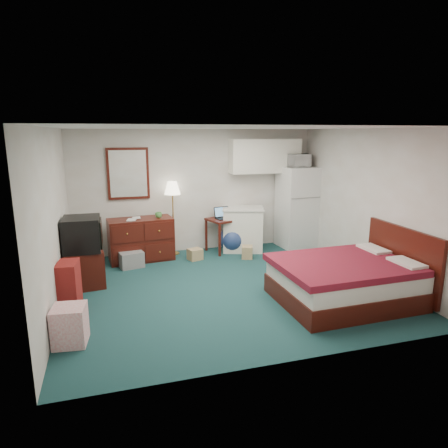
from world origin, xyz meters
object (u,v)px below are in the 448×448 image
object	(u,v)px
bed	(344,282)
tv_stand	(84,268)
suitcase	(69,286)
floor_lamp	(173,218)
kitchen_counter	(243,230)
fridge	(297,207)
desk	(223,235)
dresser	(141,239)

from	to	relation	value
bed	tv_stand	bearing A→B (deg)	153.42
tv_stand	suitcase	bearing A→B (deg)	-105.93
floor_lamp	kitchen_counter	distance (m)	1.48
kitchen_counter	fridge	bearing A→B (deg)	16.35
desk	suitcase	size ratio (longest dim) A/B	1.01
floor_lamp	tv_stand	distance (m)	2.18
desk	bed	size ratio (longest dim) A/B	0.37
floor_lamp	fridge	xyz separation A→B (m)	(2.65, -0.17, 0.12)
floor_lamp	tv_stand	size ratio (longest dim) A/B	2.26
fridge	bed	world-z (taller)	fridge
desk	kitchen_counter	bearing A→B (deg)	-21.63
bed	kitchen_counter	bearing A→B (deg)	99.65
desk	bed	world-z (taller)	desk
bed	fridge	bearing A→B (deg)	76.03
dresser	kitchen_counter	bearing A→B (deg)	-3.28
dresser	suitcase	bearing A→B (deg)	-125.70
suitcase	floor_lamp	bearing A→B (deg)	56.93
kitchen_counter	desk	bearing A→B (deg)	-164.86
fridge	floor_lamp	bearing A→B (deg)	172.74
fridge	suitcase	world-z (taller)	fridge
dresser	bed	bearing A→B (deg)	-52.24
bed	tv_stand	distance (m)	4.08
dresser	bed	distance (m)	3.90
desk	bed	bearing A→B (deg)	-90.20
desk	kitchen_counter	xyz separation A→B (m)	(0.44, -0.02, 0.09)
desk	kitchen_counter	world-z (taller)	kitchen_counter
tv_stand	dresser	bearing A→B (deg)	40.47
kitchen_counter	bed	size ratio (longest dim) A/B	0.46
floor_lamp	bed	xyz separation A→B (m)	(2.00, -3.06, -0.44)
desk	suitcase	world-z (taller)	desk
floor_lamp	suitcase	size ratio (longest dim) A/B	2.14
dresser	bed	size ratio (longest dim) A/B	0.64
dresser	tv_stand	world-z (taller)	dresser
dresser	bed	xyz separation A→B (m)	(2.67, -2.83, -0.11)
suitcase	tv_stand	bearing A→B (deg)	87.05
dresser	desk	size ratio (longest dim) A/B	1.73
kitchen_counter	tv_stand	size ratio (longest dim) A/B	1.34
dresser	kitchen_counter	size ratio (longest dim) A/B	1.37
bed	floor_lamp	bearing A→B (deg)	121.94
kitchen_counter	suitcase	bearing A→B (deg)	-129.66
floor_lamp	bed	size ratio (longest dim) A/B	0.78
bed	suitcase	xyz separation A→B (m)	(-3.83, 0.83, 0.04)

